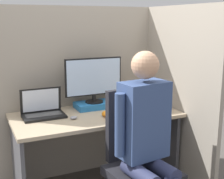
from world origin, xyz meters
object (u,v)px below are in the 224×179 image
monitor (94,78)px  office_chair (137,157)px  carrot_toy (107,115)px  coffee_mug (124,99)px  laptop (43,111)px  person (147,133)px  paper_box (94,105)px  stapler (158,103)px

monitor → office_chair: bearing=-85.6°
carrot_toy → office_chair: bearing=-78.7°
monitor → coffee_mug: size_ratio=5.51×
monitor → laptop: size_ratio=1.54×
laptop → person: person is taller
carrot_toy → coffee_mug: 0.50m
coffee_mug → laptop: bearing=-175.1°
laptop → person: (0.54, -0.84, 0.00)m
paper_box → office_chair: size_ratio=0.35×
laptop → monitor: bearing=7.6°
laptop → office_chair: bearing=-50.5°
office_chair → coffee_mug: bearing=70.4°
carrot_toy → coffee_mug: coffee_mug is taller
monitor → laptop: (-0.50, -0.07, -0.24)m
laptop → carrot_toy: size_ratio=2.51×
person → stapler: bearing=51.7°
stapler → office_chair: (-0.54, -0.55, -0.23)m
monitor → person: size_ratio=0.42×
person → carrot_toy: bearing=96.1°
coffee_mug → monitor: bearing=-179.4°
carrot_toy → office_chair: size_ratio=0.14×
monitor → coffee_mug: (0.33, 0.00, -0.24)m
laptop → person: 1.00m
stapler → carrot_toy: (-0.62, -0.15, -0.00)m
paper_box → laptop: bearing=-172.7°
stapler → carrot_toy: stapler is taller
monitor → person: (0.04, -0.91, -0.24)m
laptop → coffee_mug: 0.83m
monitor → person: bearing=-87.6°
stapler → coffee_mug: 0.34m
office_chair → person: size_ratio=0.77×
carrot_toy → office_chair: (0.08, -0.40, -0.23)m
paper_box → person: person is taller
person → coffee_mug: (0.29, 0.91, 0.00)m
paper_box → laptop: 0.51m
monitor → carrot_toy: size_ratio=3.88×
paper_box → office_chair: (0.06, -0.75, -0.23)m
office_chair → laptop: bearing=129.5°
stapler → office_chair: 0.80m
paper_box → stapler: stapler is taller
carrot_toy → person: size_ratio=0.11×
monitor → carrot_toy: (-0.02, -0.35, -0.26)m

